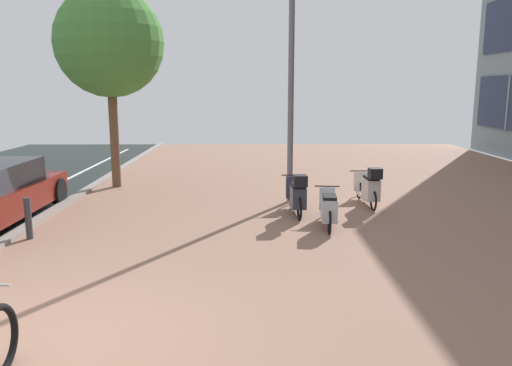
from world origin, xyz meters
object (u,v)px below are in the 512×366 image
Objects in this scene: lamp_post at (291,50)px; scooter_near at (297,195)px; bollard_far at (28,218)px; scooter_far at (329,209)px; street_tree at (109,43)px; scooter_mid at (369,187)px.

scooter_near is at bearing -87.37° from lamp_post.
scooter_near is 2.27× the size of bollard_far.
bollard_far is (-5.06, -3.07, -3.23)m from lamp_post.
scooter_far is at bearing -61.90° from scooter_near.
lamp_post reaches higher than street_tree.
bollard_far reaches higher than scooter_far.
scooter_mid is 0.28× the size of lamp_post.
scooter_near is 6.82m from street_tree.
lamp_post is (-0.06, 1.33, 3.18)m from scooter_near.
street_tree reaches higher than scooter_mid.
lamp_post reaches higher than bollard_far.
scooter_far is 2.14× the size of bollard_far.
scooter_mid is at bearing 20.51° from bollard_far.
street_tree is (-5.37, 4.31, 3.57)m from scooter_far.
scooter_far is 4.05m from lamp_post.
scooter_mid is at bearing -20.35° from street_tree.
street_tree reaches higher than bollard_far.
scooter_near is at bearing 118.10° from scooter_far.
bollard_far is (-6.90, -2.58, -0.06)m from scooter_mid.
scooter_near is 1.15m from scooter_far.
lamp_post is at bearing -22.34° from street_tree.
scooter_near is at bearing 18.79° from bollard_far.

